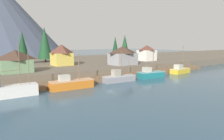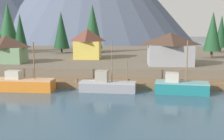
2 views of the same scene
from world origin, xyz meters
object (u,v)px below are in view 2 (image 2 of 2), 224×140
Objects in this scene: house_green at (6,49)px; house_grey at (170,48)px; fishing_boat_orange at (23,84)px; conifer_back_right at (20,30)px; fishing_boat_grey at (107,85)px; house_yellow at (88,43)px; conifer_far_left at (213,31)px; conifer_back_left at (61,30)px; fishing_boat_teal at (181,86)px; conifer_mid_left at (8,25)px; conifer_far_right at (221,31)px; conifer_near_left at (93,26)px.

house_grey is (30.98, -1.45, 0.30)m from house_green.
conifer_back_right is at bearing 113.99° from fishing_boat_orange.
fishing_boat_grey is (12.50, 0.05, -0.04)m from fishing_boat_orange.
fishing_boat_grey is at bearing 3.84° from fishing_boat_orange.
conifer_far_left is at bearing 4.94° from house_yellow.
fishing_boat_orange is 0.89× the size of conifer_far_left.
conifer_back_left reaches higher than house_yellow.
conifer_back_right reaches higher than fishing_boat_grey.
house_yellow is at bearing 135.54° from fishing_boat_teal.
conifer_back_right is at bearing -35.82° from conifer_mid_left.
fishing_boat_orange is 0.89× the size of conifer_back_right.
conifer_back_right is (-25.02, 33.66, 7.45)m from fishing_boat_grey.
conifer_far_right is at bearing 74.86° from fishing_boat_teal.
conifer_mid_left is at bearing 168.10° from conifer_back_left.
conifer_back_right is at bearing 145.12° from fishing_boat_teal.
house_grey reaches higher than house_green.
conifer_near_left is at bearing 105.19° from fishing_boat_grey.
fishing_boat_grey reaches higher than fishing_boat_orange.
conifer_back_left reaches higher than house_green.
fishing_boat_teal is at bearing -64.87° from conifer_near_left.
fishing_boat_teal is 0.73× the size of conifer_back_left.
house_green is 0.69× the size of conifer_back_right.
house_grey is 0.80× the size of conifer_far_left.
conifer_near_left is at bearing -3.46° from conifer_mid_left.
conifer_near_left is (-16.88, 35.97, 8.38)m from fishing_boat_teal.
fishing_boat_teal is 43.36m from conifer_far_right.
conifer_near_left reaches higher than fishing_boat_teal.
fishing_boat_grey is 24.51m from house_green.
house_yellow is 19.09m from house_grey.
fishing_boat_grey is 0.78× the size of conifer_back_left.
fishing_boat_orange is at bearing -174.59° from fishing_boat_grey.
fishing_boat_orange is 41.64m from conifer_mid_left.
conifer_back_left is at bearing 164.55° from conifer_far_left.
house_grey is 0.82× the size of conifer_far_right.
house_yellow is 27.49m from conifer_far_left.
house_grey reaches higher than fishing_boat_grey.
house_yellow is 23.02m from conifer_back_right.
fishing_boat_teal is 27.72m from house_yellow.
fishing_boat_orange is at bearing -59.34° from house_green.
house_green is 0.67× the size of conifer_back_left.
conifer_far_right is at bearing 27.84° from house_green.
conifer_back_left is at bearing -167.10° from conifer_near_left.
conifer_mid_left reaches higher than house_yellow.
conifer_mid_left is at bearing 176.54° from conifer_near_left.
conifer_near_left is at bearing 5.62° from conifer_back_right.
fishing_boat_grey is 10.63m from fishing_boat_teal.
fishing_boat_teal reaches higher than fishing_boat_orange.
house_grey is (16.39, -9.79, -0.28)m from house_yellow.
conifer_back_right is at bearing 148.35° from house_grey.
fishing_boat_grey is at bearing -132.56° from house_grey.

